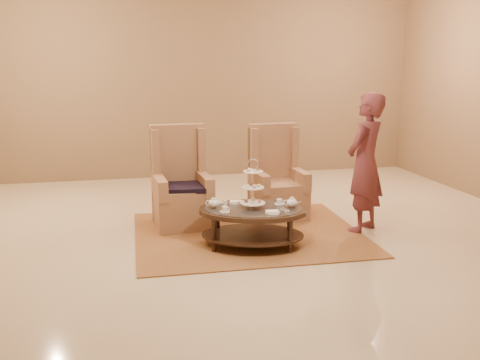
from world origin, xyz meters
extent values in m
plane|color=beige|center=(0.00, 0.00, 0.00)|extent=(8.00, 8.00, 0.00)
cube|color=silver|center=(0.00, 0.00, 0.00)|extent=(8.00, 8.00, 0.02)
cube|color=#7F6445|center=(0.00, 4.00, 1.75)|extent=(8.00, 0.04, 3.50)
cube|color=olive|center=(0.09, 0.44, 0.01)|extent=(2.77, 2.32, 0.01)
cylinder|color=black|center=(-0.43, -0.11, 0.20)|extent=(0.06, 0.06, 0.40)
cylinder|color=black|center=(0.38, -0.34, 0.20)|extent=(0.06, 0.06, 0.40)
cylinder|color=black|center=(-0.32, 0.32, 0.20)|extent=(0.06, 0.06, 0.40)
cylinder|color=black|center=(0.50, 0.09, 0.20)|extent=(0.06, 0.06, 0.40)
cylinder|color=silver|center=(0.03, -0.01, 0.71)|extent=(0.01, 0.01, 0.50)
torus|color=silver|center=(0.03, -0.01, 0.96)|extent=(0.13, 0.04, 0.13)
cylinder|color=silver|center=(0.03, -0.01, 0.52)|extent=(0.35, 0.35, 0.01)
cylinder|color=silver|center=(0.03, -0.01, 0.70)|extent=(0.31, 0.31, 0.01)
cylinder|color=silver|center=(0.03, -0.01, 0.88)|extent=(0.27, 0.27, 0.01)
cylinder|color=#BA635F|center=(0.11, -0.03, 0.54)|extent=(0.05, 0.05, 0.03)
cylinder|color=tan|center=(0.05, 0.06, 0.54)|extent=(0.05, 0.05, 0.03)
cylinder|color=brown|center=(-0.04, 0.01, 0.54)|extent=(0.05, 0.05, 0.03)
cylinder|color=beige|center=(0.01, -0.09, 0.54)|extent=(0.05, 0.05, 0.03)
ellipsoid|color=tan|center=(0.10, -0.01, 0.72)|extent=(0.05, 0.05, 0.03)
ellipsoid|color=brown|center=(0.03, 0.06, 0.72)|extent=(0.05, 0.05, 0.03)
ellipsoid|color=beige|center=(-0.04, -0.01, 0.72)|extent=(0.05, 0.05, 0.03)
ellipsoid|color=#BA635F|center=(0.03, -0.08, 0.72)|extent=(0.05, 0.05, 0.03)
cube|color=brown|center=(0.09, 0.01, 0.89)|extent=(0.05, 0.04, 0.02)
cube|color=beige|center=(0.01, 0.05, 0.89)|extent=(0.05, 0.04, 0.02)
cube|color=#BA635F|center=(-0.03, -0.03, 0.89)|extent=(0.05, 0.04, 0.02)
cube|color=tan|center=(0.05, -0.07, 0.89)|extent=(0.05, 0.04, 0.02)
ellipsoid|color=silver|center=(-0.40, 0.09, 0.51)|extent=(0.15, 0.15, 0.10)
cylinder|color=silver|center=(-0.40, 0.09, 0.56)|extent=(0.07, 0.07, 0.01)
sphere|color=silver|center=(-0.40, 0.09, 0.58)|extent=(0.02, 0.02, 0.02)
cone|color=silver|center=(-0.33, 0.07, 0.52)|extent=(0.08, 0.04, 0.05)
torus|color=silver|center=(-0.46, 0.10, 0.51)|extent=(0.07, 0.03, 0.07)
ellipsoid|color=silver|center=(0.47, -0.08, 0.51)|extent=(0.15, 0.15, 0.10)
cylinder|color=silver|center=(0.47, -0.08, 0.56)|extent=(0.07, 0.07, 0.01)
sphere|color=silver|center=(0.47, -0.08, 0.58)|extent=(0.02, 0.02, 0.02)
cone|color=silver|center=(0.54, -0.10, 0.52)|extent=(0.08, 0.04, 0.05)
torus|color=silver|center=(0.41, -0.07, 0.51)|extent=(0.07, 0.03, 0.07)
cylinder|color=silver|center=(-0.31, -0.10, 0.46)|extent=(0.14, 0.14, 0.01)
cylinder|color=silver|center=(-0.31, -0.10, 0.49)|extent=(0.08, 0.08, 0.06)
torus|color=silver|center=(-0.27, -0.11, 0.49)|extent=(0.04, 0.02, 0.04)
cylinder|color=silver|center=(0.37, 0.08, 0.46)|extent=(0.14, 0.14, 0.01)
cylinder|color=silver|center=(0.37, 0.08, 0.49)|extent=(0.08, 0.08, 0.06)
torus|color=silver|center=(0.41, 0.07, 0.49)|extent=(0.04, 0.02, 0.04)
cylinder|color=silver|center=(-0.11, 0.24, 0.46)|extent=(0.20, 0.20, 0.01)
cube|color=beige|center=(-0.11, 0.24, 0.48)|extent=(0.15, 0.11, 0.02)
cylinder|color=silver|center=(0.19, -0.26, 0.46)|extent=(0.20, 0.20, 0.01)
cube|color=beige|center=(0.19, -0.26, 0.48)|extent=(0.15, 0.11, 0.02)
cylinder|color=silver|center=(-0.25, 0.17, 0.49)|extent=(0.05, 0.05, 0.06)
cylinder|color=silver|center=(0.36, -0.25, 0.47)|extent=(0.07, 0.07, 0.01)
cylinder|color=#BA635F|center=(0.36, -0.25, 0.48)|extent=(0.05, 0.05, 0.01)
cylinder|color=silver|center=(0.35, -0.15, 0.47)|extent=(0.07, 0.07, 0.01)
cylinder|color=brown|center=(0.35, -0.15, 0.48)|extent=(0.05, 0.05, 0.01)
cylinder|color=silver|center=(-0.29, 0.27, 0.47)|extent=(0.07, 0.07, 0.01)
cylinder|color=beige|center=(-0.29, 0.27, 0.48)|extent=(0.05, 0.05, 0.01)
cube|color=#9F6F4B|center=(-0.66, 0.93, 0.21)|extent=(0.74, 0.74, 0.42)
cube|color=#9F6F4B|center=(-0.66, 0.88, 0.47)|extent=(0.63, 0.63, 0.10)
cube|color=#9F6F4B|center=(-0.68, 1.22, 0.64)|extent=(0.70, 0.19, 1.29)
cube|color=#9F6F4B|center=(-0.98, 1.16, 0.94)|extent=(0.11, 0.22, 0.59)
cube|color=#9F6F4B|center=(-0.38, 1.20, 0.94)|extent=(0.11, 0.22, 0.59)
cube|color=#9F6F4B|center=(-0.95, 0.86, 0.54)|extent=(0.16, 0.63, 0.26)
cube|color=#9F6F4B|center=(-0.37, 0.90, 0.54)|extent=(0.16, 0.63, 0.26)
cube|color=black|center=(-0.66, 0.85, 0.53)|extent=(0.58, 0.53, 0.06)
cube|color=#9F6F4B|center=(0.65, 1.05, 0.20)|extent=(0.70, 0.70, 0.40)
cube|color=#9F6F4B|center=(0.65, 1.00, 0.45)|extent=(0.60, 0.60, 0.10)
cube|color=#9F6F4B|center=(0.63, 1.33, 0.63)|extent=(0.68, 0.16, 1.25)
cube|color=#9F6F4B|center=(0.35, 1.28, 0.92)|extent=(0.10, 0.22, 0.58)
cube|color=#9F6F4B|center=(0.92, 1.30, 0.92)|extent=(0.10, 0.22, 0.58)
cube|color=#9F6F4B|center=(0.37, 0.99, 0.53)|extent=(0.14, 0.61, 0.25)
cube|color=#9F6F4B|center=(0.93, 1.02, 0.53)|extent=(0.14, 0.61, 0.25)
imported|color=brown|center=(1.51, 0.28, 0.86)|extent=(0.75, 0.72, 1.72)
camera|label=1|loc=(-1.35, -5.66, 2.08)|focal=40.00mm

